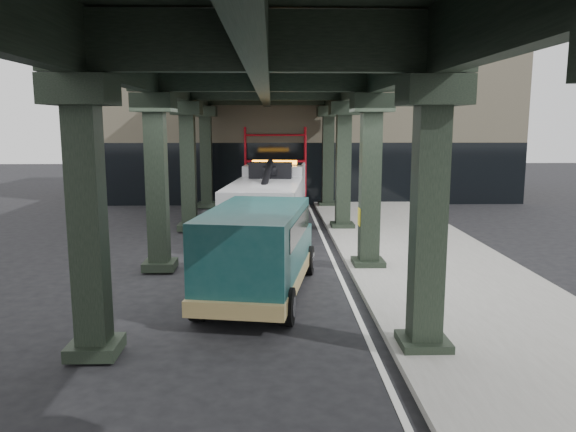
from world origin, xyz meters
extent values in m
plane|color=black|center=(0.00, 0.00, 0.00)|extent=(90.00, 90.00, 0.00)
cube|color=gray|center=(4.50, 2.00, 0.07)|extent=(5.00, 40.00, 0.15)
cube|color=silver|center=(1.70, 2.00, 0.01)|extent=(0.12, 38.00, 0.01)
cube|color=black|center=(2.60, -4.00, 2.50)|extent=(0.55, 0.55, 5.00)
cube|color=black|center=(2.60, -4.00, 4.75)|extent=(1.10, 1.10, 0.50)
cube|color=black|center=(2.60, -4.00, 0.18)|extent=(0.90, 0.90, 0.24)
cube|color=black|center=(2.60, 2.00, 2.50)|extent=(0.55, 0.55, 5.00)
cube|color=black|center=(2.60, 2.00, 4.75)|extent=(1.10, 1.10, 0.50)
cube|color=black|center=(2.60, 2.00, 0.18)|extent=(0.90, 0.90, 0.24)
cube|color=black|center=(2.60, 8.00, 2.50)|extent=(0.55, 0.55, 5.00)
cube|color=black|center=(2.60, 8.00, 4.75)|extent=(1.10, 1.10, 0.50)
cube|color=black|center=(2.60, 8.00, 0.18)|extent=(0.90, 0.90, 0.24)
cube|color=black|center=(2.60, 14.00, 2.50)|extent=(0.55, 0.55, 5.00)
cube|color=black|center=(2.60, 14.00, 4.75)|extent=(1.10, 1.10, 0.50)
cube|color=black|center=(2.60, 14.00, 0.18)|extent=(0.90, 0.90, 0.24)
cube|color=black|center=(-3.40, -4.00, 2.50)|extent=(0.55, 0.55, 5.00)
cube|color=black|center=(-3.40, -4.00, 4.75)|extent=(1.10, 1.10, 0.50)
cube|color=black|center=(-3.40, -4.00, 0.18)|extent=(0.90, 0.90, 0.24)
cube|color=black|center=(-3.40, 2.00, 2.50)|extent=(0.55, 0.55, 5.00)
cube|color=black|center=(-3.40, 2.00, 4.75)|extent=(1.10, 1.10, 0.50)
cube|color=black|center=(-3.40, 2.00, 0.18)|extent=(0.90, 0.90, 0.24)
cube|color=black|center=(-3.40, 8.00, 2.50)|extent=(0.55, 0.55, 5.00)
cube|color=black|center=(-3.40, 8.00, 4.75)|extent=(1.10, 1.10, 0.50)
cube|color=black|center=(-3.40, 8.00, 0.18)|extent=(0.90, 0.90, 0.24)
cube|color=black|center=(-3.40, 14.00, 2.50)|extent=(0.55, 0.55, 5.00)
cube|color=black|center=(-3.40, 14.00, 4.75)|extent=(1.10, 1.10, 0.50)
cube|color=black|center=(-3.40, 14.00, 0.18)|extent=(0.90, 0.90, 0.24)
cube|color=black|center=(2.60, 2.00, 5.55)|extent=(0.35, 32.00, 1.10)
cube|color=black|center=(-3.40, 2.00, 5.55)|extent=(0.35, 32.00, 1.10)
cube|color=black|center=(-0.40, 2.00, 5.55)|extent=(0.35, 32.00, 1.10)
cube|color=black|center=(-0.40, 2.00, 6.25)|extent=(7.40, 32.00, 0.30)
cube|color=#C6B793|center=(2.00, 20.00, 4.00)|extent=(22.00, 10.00, 8.00)
cylinder|color=red|center=(-1.50, 14.90, 2.00)|extent=(0.08, 0.08, 4.00)
cylinder|color=red|center=(-1.50, 14.10, 2.00)|extent=(0.08, 0.08, 4.00)
cylinder|color=red|center=(1.50, 14.90, 2.00)|extent=(0.08, 0.08, 4.00)
cylinder|color=red|center=(1.50, 14.10, 2.00)|extent=(0.08, 0.08, 4.00)
cylinder|color=red|center=(0.00, 14.90, 1.00)|extent=(3.00, 0.08, 0.08)
cylinder|color=red|center=(0.00, 14.90, 2.30)|extent=(3.00, 0.08, 0.08)
cylinder|color=red|center=(0.00, 14.90, 3.60)|extent=(3.00, 0.08, 0.08)
cube|color=black|center=(-0.32, 7.00, 0.71)|extent=(1.82, 7.71, 0.25)
cube|color=silver|center=(-0.04, 9.59, 1.58)|extent=(2.64, 2.69, 1.84)
cube|color=silver|center=(0.07, 10.65, 1.07)|extent=(2.46, 0.96, 0.92)
cube|color=black|center=(-0.02, 9.84, 2.09)|extent=(2.37, 1.55, 0.87)
cube|color=silver|center=(-0.44, 5.83, 1.38)|extent=(2.97, 5.33, 1.43)
cube|color=orange|center=(-0.07, 9.38, 2.60)|extent=(1.86, 0.48, 0.16)
cube|color=black|center=(-0.23, 7.86, 2.40)|extent=(1.69, 0.78, 0.61)
cylinder|color=black|center=(-0.42, 6.04, 2.14)|extent=(0.62, 3.57, 1.37)
cube|color=black|center=(-0.71, 3.25, 0.36)|extent=(0.45, 1.45, 0.18)
cube|color=black|center=(-0.79, 2.54, 0.31)|extent=(1.65, 0.43, 0.18)
cylinder|color=black|center=(-1.13, 10.01, 0.56)|extent=(0.47, 1.15, 1.12)
cylinder|color=silver|center=(-1.13, 10.01, 0.56)|extent=(0.46, 0.66, 0.62)
cylinder|color=black|center=(1.10, 9.77, 0.56)|extent=(0.47, 1.15, 1.12)
cylinder|color=silver|center=(1.10, 9.77, 0.56)|extent=(0.46, 0.66, 0.62)
cylinder|color=black|center=(-1.48, 6.66, 0.56)|extent=(0.47, 1.15, 1.12)
cylinder|color=silver|center=(-1.48, 6.66, 0.56)|extent=(0.46, 0.66, 0.62)
cylinder|color=black|center=(0.75, 6.43, 0.56)|extent=(0.47, 1.15, 1.12)
cylinder|color=silver|center=(0.75, 6.43, 0.56)|extent=(0.46, 0.66, 0.62)
cylinder|color=black|center=(-1.62, 5.34, 0.56)|extent=(0.47, 1.15, 1.12)
cylinder|color=silver|center=(-1.62, 5.34, 0.56)|extent=(0.46, 0.66, 0.62)
cylinder|color=black|center=(0.61, 5.11, 0.56)|extent=(0.47, 1.15, 1.12)
cylinder|color=silver|center=(0.61, 5.11, 0.56)|extent=(0.46, 0.66, 0.62)
cube|color=#103A3A|center=(-0.11, 1.73, 0.92)|extent=(2.13, 1.39, 0.87)
cube|color=#103A3A|center=(-0.57, -0.88, 1.30)|extent=(2.74, 4.62, 1.88)
cube|color=#97824D|center=(-0.50, -0.50, 0.53)|extent=(2.96, 5.68, 0.34)
cube|color=black|center=(-0.18, 1.35, 1.69)|extent=(1.92, 0.73, 0.80)
cube|color=black|center=(-0.52, -0.60, 1.78)|extent=(2.62, 3.77, 0.53)
cube|color=silver|center=(-0.02, 2.24, 0.53)|extent=(1.92, 0.45, 0.29)
cylinder|color=black|center=(-1.07, 1.85, 0.41)|extent=(0.41, 0.84, 0.81)
cylinder|color=silver|center=(-1.07, 1.85, 0.41)|extent=(0.38, 0.49, 0.45)
cylinder|color=black|center=(0.83, 1.52, 0.41)|extent=(0.41, 0.84, 0.81)
cylinder|color=silver|center=(0.83, 1.52, 0.41)|extent=(0.38, 0.49, 0.45)
cylinder|color=black|center=(-1.77, -2.14, 0.41)|extent=(0.41, 0.84, 0.81)
cylinder|color=silver|center=(-1.77, -2.14, 0.41)|extent=(0.38, 0.49, 0.45)
cylinder|color=black|center=(0.13, -2.47, 0.41)|extent=(0.41, 0.84, 0.81)
cylinder|color=silver|center=(0.13, -2.47, 0.41)|extent=(0.38, 0.49, 0.45)
camera|label=1|loc=(-0.18, -13.74, 4.21)|focal=35.00mm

